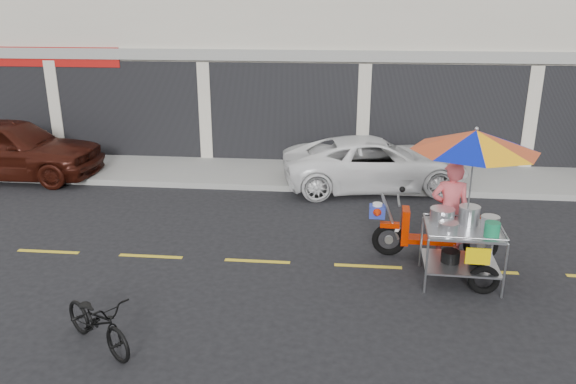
# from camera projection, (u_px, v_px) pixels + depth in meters

# --- Properties ---
(ground) EXTENTS (90.00, 90.00, 0.00)m
(ground) POSITION_uv_depth(u_px,v_px,m) (368.00, 266.00, 10.01)
(ground) COLOR black
(sidewalk) EXTENTS (45.00, 3.00, 0.15)m
(sidewalk) POSITION_uv_depth(u_px,v_px,m) (362.00, 174.00, 15.17)
(sidewalk) COLOR gray
(sidewalk) RESTS_ON ground
(shophouse_block) EXTENTS (36.00, 8.11, 10.40)m
(shophouse_block) POSITION_uv_depth(u_px,v_px,m) (451.00, 10.00, 18.36)
(shophouse_block) COLOR beige
(shophouse_block) RESTS_ON ground
(centerline) EXTENTS (42.00, 0.10, 0.01)m
(centerline) POSITION_uv_depth(u_px,v_px,m) (368.00, 266.00, 10.01)
(centerline) COLOR gold
(centerline) RESTS_ON ground
(maroon_sedan) EXTENTS (4.83, 2.01, 1.63)m
(maroon_sedan) POSITION_uv_depth(u_px,v_px,m) (9.00, 148.00, 14.82)
(maroon_sedan) COLOR #331009
(maroon_sedan) RESTS_ON ground
(white_pickup) EXTENTS (4.93, 2.97, 1.28)m
(white_pickup) POSITION_uv_depth(u_px,v_px,m) (375.00, 163.00, 14.10)
(white_pickup) COLOR white
(white_pickup) RESTS_ON ground
(near_bicycle) EXTENTS (1.53, 1.31, 0.79)m
(near_bicycle) POSITION_uv_depth(u_px,v_px,m) (97.00, 321.00, 7.56)
(near_bicycle) COLOR black
(near_bicycle) RESTS_ON ground
(food_vendor_rig) EXTENTS (2.61, 2.16, 2.64)m
(food_vendor_rig) POSITION_uv_depth(u_px,v_px,m) (462.00, 181.00, 9.31)
(food_vendor_rig) COLOR black
(food_vendor_rig) RESTS_ON ground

